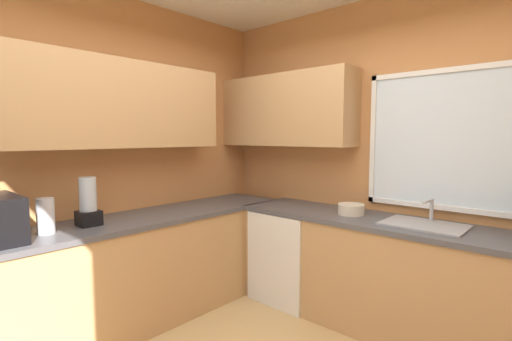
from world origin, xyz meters
TOP-DOWN VIEW (x-y plane):
  - room_shell at (-0.34, 0.43)m, footprint 3.58×3.54m
  - counter_run_left at (-1.42, 0.00)m, footprint 0.65×3.15m
  - counter_run_back at (0.21, 1.40)m, footprint 2.67×0.65m
  - dishwasher at (-0.76, 1.37)m, footprint 0.60×0.60m
  - kettle at (-1.40, -0.55)m, footprint 0.11×0.11m
  - sink_assembly at (0.42, 1.41)m, footprint 0.56×0.40m
  - bowl at (-0.17, 1.40)m, footprint 0.22×0.22m
  - blender_appliance at (-1.42, -0.25)m, footprint 0.15×0.15m

SIDE VIEW (x-z plane):
  - dishwasher at x=-0.76m, z-range 0.00..0.84m
  - counter_run_left at x=-1.42m, z-range 0.00..0.89m
  - counter_run_back at x=0.21m, z-range 0.00..0.89m
  - sink_assembly at x=0.42m, z-range 0.80..0.99m
  - bowl at x=-0.17m, z-range 0.89..0.98m
  - kettle at x=-1.40m, z-range 0.89..1.13m
  - blender_appliance at x=-1.42m, z-range 0.87..1.23m
  - room_shell at x=-0.34m, z-range 0.40..3.19m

